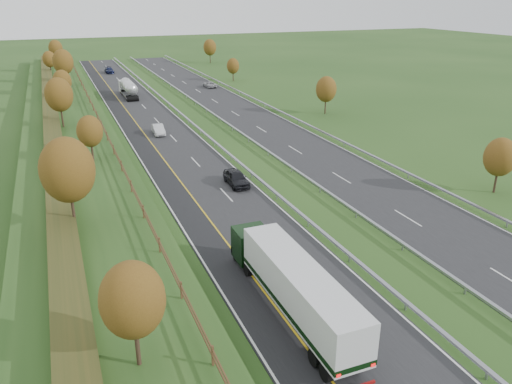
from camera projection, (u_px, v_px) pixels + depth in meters
ground at (226, 141)px, 72.13m from camera, size 400.00×400.00×0.00m
near_carriageway at (163, 137)px, 73.64m from camera, size 10.50×200.00×0.04m
far_carriageway at (266, 127)px, 79.40m from camera, size 10.50×200.00×0.04m
hard_shoulder at (138, 140)px, 72.32m from camera, size 3.00×200.00×0.04m
lane_markings at (205, 133)px, 75.76m from camera, size 26.75×200.00×0.01m
embankment_left at (70, 140)px, 68.73m from camera, size 12.00×200.00×2.00m
hedge_left at (52, 130)px, 67.46m from camera, size 2.20×180.00×1.10m
fence_left at (102, 125)px, 69.31m from camera, size 0.12×189.06×1.20m
median_barrier_near at (201, 130)px, 75.41m from camera, size 0.32×200.00×0.71m
median_barrier_far at (232, 127)px, 77.19m from camera, size 0.32×200.00×0.71m
outer_barrier_far at (299, 120)px, 81.21m from camera, size 0.32×200.00×0.71m
trees_left at (68, 106)px, 63.97m from camera, size 6.64×164.30×7.66m
trees_far at (270, 71)px, 107.64m from camera, size 8.45×118.60×7.12m
box_lorry at (292, 284)px, 32.13m from camera, size 2.58×16.28×4.06m
road_tanker at (128, 88)px, 102.18m from camera, size 2.40×11.22×3.46m
car_dark_near at (236, 178)px, 54.96m from camera, size 2.02×4.85×1.64m
car_silver_mid at (158, 129)px, 75.04m from camera, size 1.73×4.49×1.46m
car_small_far at (109, 70)px, 133.48m from camera, size 2.18×5.16×1.49m
car_oncoming at (210, 84)px, 113.11m from camera, size 2.28×4.74×1.30m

